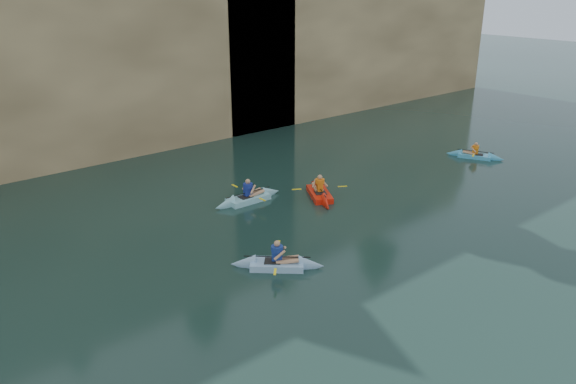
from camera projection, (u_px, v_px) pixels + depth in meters
ground at (422, 381)px, 13.69m from camera, size 160.00×160.00×0.00m
cliff at (21, 35)px, 33.13m from camera, size 70.00×16.00×12.00m
cliff_slab_center at (104, 49)px, 29.10m from camera, size 24.00×2.40×11.40m
cliff_slab_east at (367, 39)px, 41.26m from camera, size 26.00×2.40×9.84m
sea_cave_east at (240, 97)px, 34.62m from camera, size 5.00×1.00×4.50m
kayaker_ltblue_near at (277, 264)px, 18.95m from camera, size 2.87×2.69×1.26m
kayaker_red_far at (320, 193)px, 25.08m from camera, size 2.39×3.42×1.29m
kayaker_ltblue_mid at (248, 198)px, 24.55m from camera, size 3.39×2.53×1.29m
kayaker_blue_east at (475, 155)px, 30.48m from camera, size 1.97×3.02×1.08m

